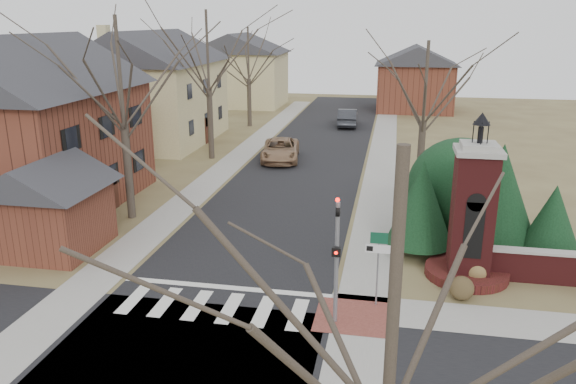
% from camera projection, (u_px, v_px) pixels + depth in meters
% --- Properties ---
extents(ground, '(120.00, 120.00, 0.00)m').
position_uv_depth(ground, '(206.00, 318.00, 18.96)').
color(ground, brown).
rests_on(ground, ground).
extents(main_street, '(8.00, 70.00, 0.01)m').
position_uv_depth(main_street, '(307.00, 162.00, 39.61)').
color(main_street, black).
rests_on(main_street, ground).
extents(cross_street, '(120.00, 8.00, 0.01)m').
position_uv_depth(cross_street, '(173.00, 370.00, 16.14)').
color(cross_street, black).
rests_on(cross_street, ground).
extents(crosswalk_zone, '(8.00, 2.20, 0.02)m').
position_uv_depth(crosswalk_zone, '(214.00, 307.00, 19.71)').
color(crosswalk_zone, silver).
rests_on(crosswalk_zone, ground).
extents(stop_bar, '(8.00, 0.35, 0.02)m').
position_uv_depth(stop_bar, '(226.00, 287.00, 21.12)').
color(stop_bar, silver).
rests_on(stop_bar, ground).
extents(sidewalk_right_main, '(2.00, 60.00, 0.02)m').
position_uv_depth(sidewalk_right_main, '(381.00, 166.00, 38.69)').
color(sidewalk_right_main, gray).
rests_on(sidewalk_right_main, ground).
extents(sidewalk_left, '(2.00, 60.00, 0.02)m').
position_uv_depth(sidewalk_left, '(236.00, 159.00, 40.54)').
color(sidewalk_left, gray).
rests_on(sidewalk_left, ground).
extents(curb_apron, '(2.40, 2.40, 0.02)m').
position_uv_depth(curb_apron, '(351.00, 317.00, 19.04)').
color(curb_apron, brown).
rests_on(curb_apron, ground).
extents(traffic_signal_pole, '(0.28, 0.41, 4.50)m').
position_uv_depth(traffic_signal_pole, '(337.00, 250.00, 17.97)').
color(traffic_signal_pole, slate).
rests_on(traffic_signal_pole, ground).
extents(sign_post, '(0.90, 0.07, 2.75)m').
position_uv_depth(sign_post, '(378.00, 254.00, 19.26)').
color(sign_post, slate).
rests_on(sign_post, ground).
extents(brick_gate_monument, '(3.20, 3.20, 6.47)m').
position_uv_depth(brick_gate_monument, '(471.00, 225.00, 21.41)').
color(brick_gate_monument, '#531819').
rests_on(brick_gate_monument, ground).
extents(house_brick_left, '(9.80, 11.80, 9.42)m').
position_uv_depth(house_brick_left, '(26.00, 120.00, 29.28)').
color(house_brick_left, brown).
rests_on(house_brick_left, ground).
extents(house_stucco_left, '(9.80, 12.80, 9.28)m').
position_uv_depth(house_stucco_left, '(152.00, 85.00, 45.35)').
color(house_stucco_left, beige).
rests_on(house_stucco_left, ground).
extents(garage_left, '(4.80, 4.80, 4.29)m').
position_uv_depth(garage_left, '(48.00, 201.00, 24.03)').
color(garage_left, brown).
rests_on(garage_left, ground).
extents(house_distant_left, '(10.80, 8.80, 8.53)m').
position_uv_depth(house_distant_left, '(239.00, 68.00, 64.91)').
color(house_distant_left, beige).
rests_on(house_distant_left, ground).
extents(house_distant_right, '(8.80, 8.80, 7.30)m').
position_uv_depth(house_distant_right, '(416.00, 77.00, 61.53)').
color(house_distant_right, brown).
rests_on(house_distant_right, ground).
extents(evergreen_near, '(2.80, 2.80, 4.10)m').
position_uv_depth(evergreen_near, '(421.00, 203.00, 23.58)').
color(evergreen_near, '#473D33').
rests_on(evergreen_near, ground).
extents(evergreen_mid, '(3.40, 3.40, 4.70)m').
position_uv_depth(evergreen_mid, '(500.00, 192.00, 24.03)').
color(evergreen_mid, '#473D33').
rests_on(evergreen_mid, ground).
extents(evergreen_far, '(2.40, 2.40, 3.30)m').
position_uv_depth(evergreen_far, '(553.00, 218.00, 22.94)').
color(evergreen_far, '#473D33').
rests_on(evergreen_far, ground).
extents(evergreen_mass, '(4.80, 4.80, 4.80)m').
position_uv_depth(evergreen_mass, '(460.00, 186.00, 25.57)').
color(evergreen_mass, black).
rests_on(evergreen_mass, ground).
extents(bare_tree_0, '(8.05, 8.05, 11.15)m').
position_uv_depth(bare_tree_0, '(119.00, 63.00, 26.39)').
color(bare_tree_0, '#473D33').
rests_on(bare_tree_0, ground).
extents(bare_tree_1, '(8.40, 8.40, 11.64)m').
position_uv_depth(bare_tree_1, '(207.00, 44.00, 38.49)').
color(bare_tree_1, '#473D33').
rests_on(bare_tree_1, ground).
extents(bare_tree_2, '(7.35, 7.35, 10.19)m').
position_uv_depth(bare_tree_2, '(248.00, 50.00, 51.08)').
color(bare_tree_2, '#473D33').
rests_on(bare_tree_2, ground).
extents(bare_tree_3, '(7.00, 7.00, 9.70)m').
position_uv_depth(bare_tree_3, '(426.00, 76.00, 30.68)').
color(bare_tree_3, '#473D33').
rests_on(bare_tree_3, ground).
extents(bare_tree_4, '(6.65, 6.65, 9.21)m').
position_uv_depth(bare_tree_4, '(396.00, 276.00, 7.57)').
color(bare_tree_4, '#473D33').
rests_on(bare_tree_4, ground).
extents(pickup_truck, '(3.27, 5.79, 1.53)m').
position_uv_depth(pickup_truck, '(280.00, 150.00, 39.99)').
color(pickup_truck, '#977352').
rests_on(pickup_truck, ground).
extents(distant_car, '(1.99, 5.05, 1.63)m').
position_uv_depth(distant_car, '(348.00, 117.00, 52.85)').
color(distant_car, '#303237').
rests_on(distant_car, ground).
extents(dry_shrub_left, '(0.88, 0.88, 0.88)m').
position_uv_depth(dry_shrub_left, '(462.00, 288.00, 20.12)').
color(dry_shrub_left, '#4D3D23').
rests_on(dry_shrub_left, ground).
extents(dry_shrub_right, '(0.96, 0.96, 0.96)m').
position_uv_depth(dry_shrub_right, '(476.00, 270.00, 21.49)').
color(dry_shrub_right, olive).
rests_on(dry_shrub_right, ground).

